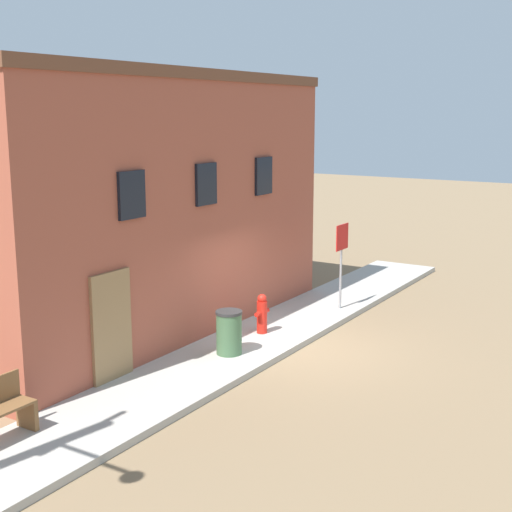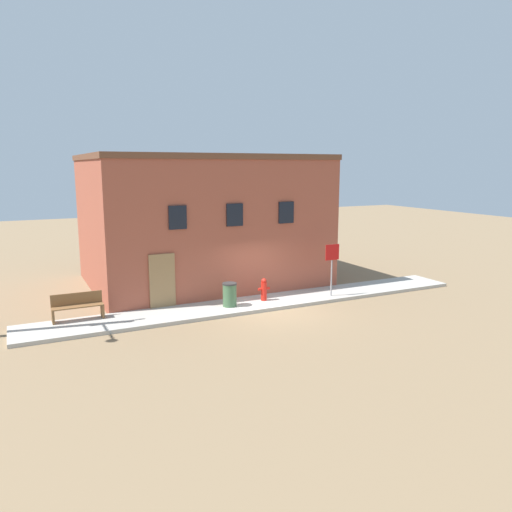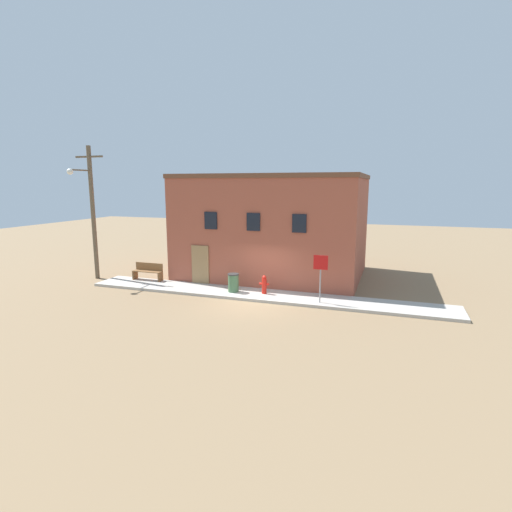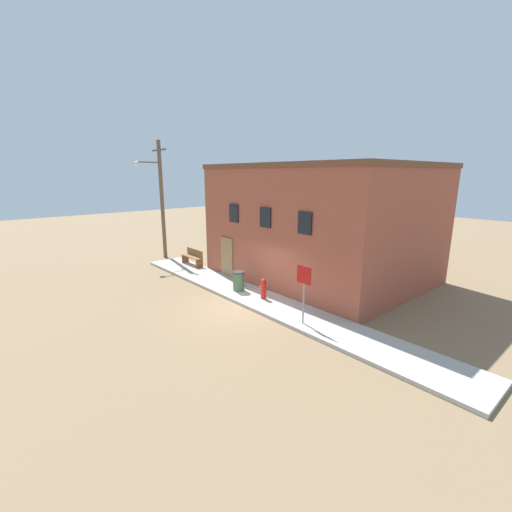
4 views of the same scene
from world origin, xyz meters
name	(u,v)px [view 1 (image 1 of 4)]	position (x,y,z in m)	size (l,w,h in m)	color
ground_plane	(300,349)	(0.00, 0.00, 0.00)	(80.00, 80.00, 0.00)	#846B4C
sidewalk	(261,339)	(0.00, 1.00, 0.07)	(18.19, 2.00, 0.14)	#B2ADA3
brick_building	(74,198)	(-0.67, 5.97, 2.98)	(10.20, 8.06, 5.96)	#9E4C38
fire_hydrant	(262,314)	(0.19, 1.09, 0.59)	(0.49, 0.23, 0.91)	red
stop_sign	(342,250)	(3.03, 0.48, 1.65)	(0.65, 0.06, 2.17)	gray
trash_bin	(229,332)	(-1.37, 0.93, 0.60)	(0.55, 0.55, 0.92)	#426642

